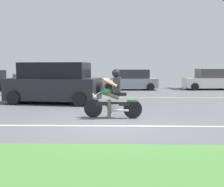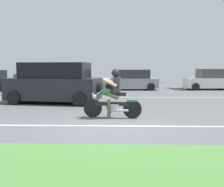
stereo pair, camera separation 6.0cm
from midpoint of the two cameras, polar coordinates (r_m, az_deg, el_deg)
ground at (r=11.19m, az=-0.53°, el=-3.51°), size 56.00×30.00×0.04m
grass_median at (r=4.32m, az=-3.93°, el=-17.85°), size 56.00×3.80×0.06m
lane_line_near at (r=8.17m, az=-1.28°, el=-6.74°), size 50.40×0.12×0.01m
lane_line_far at (r=15.72m, az=0.04°, el=-0.79°), size 50.40×0.12×0.01m
motorcyclist at (r=9.34m, az=0.09°, el=-0.81°), size 2.00×0.65×1.68m
suv_nearby at (r=13.52m, az=-12.06°, el=2.06°), size 4.71×2.65×1.95m
parked_car_1 at (r=19.88m, az=-11.42°, el=2.38°), size 4.20×2.11×1.44m
parked_car_2 at (r=20.97m, az=3.66°, el=2.76°), size 4.33×1.93×1.54m
parked_car_3 at (r=22.39m, az=19.52°, el=2.67°), size 3.75×2.05×1.59m
motorcyclist_distant at (r=17.96m, az=-19.71°, el=1.50°), size 0.55×1.61×1.35m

